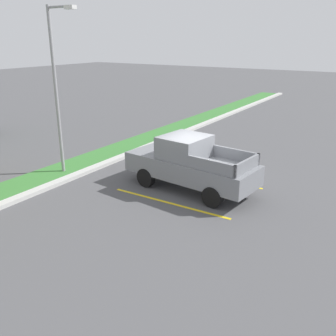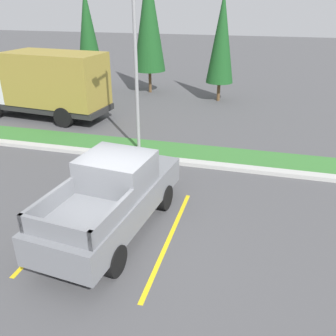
{
  "view_description": "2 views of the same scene",
  "coord_description": "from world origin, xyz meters",
  "px_view_note": "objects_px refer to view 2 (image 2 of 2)",
  "views": [
    {
      "loc": [
        -12.13,
        -6.34,
        5.61
      ],
      "look_at": [
        -1.17,
        0.61,
        1.09
      ],
      "focal_mm": 39.98,
      "sensor_mm": 36.0,
      "label": 1
    },
    {
      "loc": [
        3.39,
        -7.46,
        5.79
      ],
      "look_at": [
        0.75,
        2.41,
        1.0
      ],
      "focal_mm": 38.66,
      "sensor_mm": 36.0,
      "label": 2
    }
  ],
  "objects_px": {
    "street_light": "(134,53)",
    "cypress_tree_leftmost": "(88,31)",
    "cypress_tree_left_inner": "(149,17)",
    "cypress_tree_center": "(222,38)",
    "pickup_truck_main": "(114,196)",
    "cargo_truck_distant": "(46,83)"
  },
  "relations": [
    {
      "from": "cypress_tree_left_inner",
      "to": "cypress_tree_center",
      "type": "height_order",
      "value": "cypress_tree_left_inner"
    },
    {
      "from": "pickup_truck_main",
      "to": "cypress_tree_center",
      "type": "height_order",
      "value": "cypress_tree_center"
    },
    {
      "from": "cypress_tree_left_inner",
      "to": "street_light",
      "type": "bearing_deg",
      "value": -75.3
    },
    {
      "from": "street_light",
      "to": "cypress_tree_left_inner",
      "type": "height_order",
      "value": "cypress_tree_left_inner"
    },
    {
      "from": "pickup_truck_main",
      "to": "cypress_tree_leftmost",
      "type": "xyz_separation_m",
      "value": [
        -7.94,
        15.07,
        2.85
      ]
    },
    {
      "from": "street_light",
      "to": "pickup_truck_main",
      "type": "bearing_deg",
      "value": -76.85
    },
    {
      "from": "cargo_truck_distant",
      "to": "cypress_tree_left_inner",
      "type": "height_order",
      "value": "cypress_tree_left_inner"
    },
    {
      "from": "cypress_tree_center",
      "to": "cypress_tree_leftmost",
      "type": "bearing_deg",
      "value": 177.5
    },
    {
      "from": "cypress_tree_leftmost",
      "to": "cypress_tree_left_inner",
      "type": "distance_m",
      "value": 4.11
    },
    {
      "from": "cargo_truck_distant",
      "to": "cypress_tree_leftmost",
      "type": "relative_size",
      "value": 1.06
    },
    {
      "from": "pickup_truck_main",
      "to": "street_light",
      "type": "height_order",
      "value": "street_light"
    },
    {
      "from": "street_light",
      "to": "cypress_tree_leftmost",
      "type": "height_order",
      "value": "street_light"
    },
    {
      "from": "street_light",
      "to": "cypress_tree_center",
      "type": "height_order",
      "value": "street_light"
    },
    {
      "from": "cargo_truck_distant",
      "to": "cypress_tree_center",
      "type": "relative_size",
      "value": 1.1
    },
    {
      "from": "pickup_truck_main",
      "to": "cypress_tree_leftmost",
      "type": "height_order",
      "value": "cypress_tree_leftmost"
    },
    {
      "from": "cypress_tree_leftmost",
      "to": "pickup_truck_main",
      "type": "bearing_deg",
      "value": -62.23
    },
    {
      "from": "cypress_tree_leftmost",
      "to": "cargo_truck_distant",
      "type": "bearing_deg",
      "value": -85.11
    },
    {
      "from": "cypress_tree_center",
      "to": "pickup_truck_main",
      "type": "bearing_deg",
      "value": -93.2
    },
    {
      "from": "street_light",
      "to": "cypress_tree_center",
      "type": "bearing_deg",
      "value": 77.13
    },
    {
      "from": "street_light",
      "to": "cypress_tree_leftmost",
      "type": "relative_size",
      "value": 1.03
    },
    {
      "from": "pickup_truck_main",
      "to": "street_light",
      "type": "xyz_separation_m",
      "value": [
        -1.28,
        5.49,
        2.92
      ]
    },
    {
      "from": "cypress_tree_leftmost",
      "to": "cypress_tree_center",
      "type": "distance_m",
      "value": 8.77
    }
  ]
}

